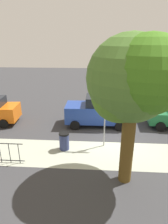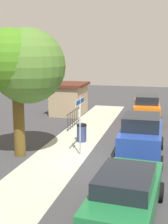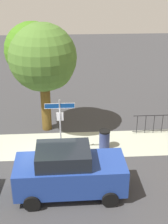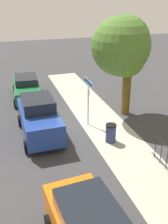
{
  "view_description": "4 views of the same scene",
  "coord_description": "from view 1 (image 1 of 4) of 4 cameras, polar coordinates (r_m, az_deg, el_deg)",
  "views": [
    {
      "loc": [
        1.07,
        10.0,
        5.68
      ],
      "look_at": [
        1.74,
        -0.21,
        1.78
      ],
      "focal_mm": 31.0,
      "sensor_mm": 36.0,
      "label": 1
    },
    {
      "loc": [
        -13.25,
        -3.39,
        4.97
      ],
      "look_at": [
        1.5,
        0.44,
        1.92
      ],
      "focal_mm": 50.17,
      "sensor_mm": 36.0,
      "label": 2
    },
    {
      "loc": [
        0.85,
        -12.63,
        8.33
      ],
      "look_at": [
        1.73,
        1.03,
        1.96
      ],
      "focal_mm": 50.43,
      "sensor_mm": 36.0,
      "label": 3
    },
    {
      "loc": [
        13.55,
        -4.0,
        7.07
      ],
      "look_at": [
        1.88,
        -0.26,
        1.46
      ],
      "focal_mm": 42.26,
      "sensor_mm": 36.0,
      "label": 4
    }
  ],
  "objects": [
    {
      "name": "car_blue",
      "position": [
        13.29,
        4.17,
        0.35
      ],
      "size": [
        4.33,
        2.06,
        2.08
      ],
      "rotation": [
        0.0,
        0.0,
        0.01
      ],
      "color": "#203D92",
      "rests_on": "ground_plane"
    },
    {
      "name": "trash_bin",
      "position": [
        10.61,
        -5.86,
        -8.51
      ],
      "size": [
        0.55,
        0.55,
        0.98
      ],
      "color": "navy",
      "rests_on": "ground_plane"
    },
    {
      "name": "street_sign",
      "position": [
        10.29,
        6.22,
        -0.11
      ],
      "size": [
        1.38,
        0.07,
        2.88
      ],
      "color": "#9EA0A5",
      "rests_on": "ground_plane"
    },
    {
      "name": "sidewalk_strip",
      "position": [
        10.43,
        -2.0,
        -12.11
      ],
      "size": [
        24.0,
        2.6,
        0.0
      ],
      "primitive_type": "cube",
      "color": "#A7AC98",
      "rests_on": "ground_plane"
    },
    {
      "name": "ground_plane",
      "position": [
        11.55,
        8.69,
        -8.84
      ],
      "size": [
        60.0,
        60.0,
        0.0
      ],
      "primitive_type": "plane",
      "color": "#38383A"
    },
    {
      "name": "shade_tree",
      "position": [
        7.48,
        14.5,
        8.9
      ],
      "size": [
        3.63,
        3.65,
        5.95
      ],
      "color": "brown",
      "rests_on": "ground_plane"
    }
  ]
}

